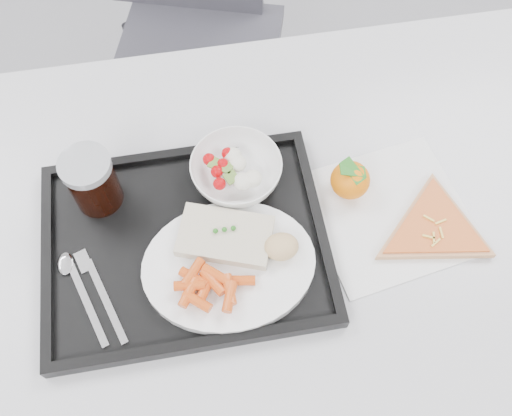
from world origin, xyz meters
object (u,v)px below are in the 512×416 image
(tray, at_px, (186,244))
(salad_bowl, at_px, (236,171))
(chair, at_px, (190,13))
(cola_glass, at_px, (92,181))
(dinner_plate, at_px, (229,265))
(pizza_slice, at_px, (434,228))
(tangerine, at_px, (350,180))
(table, at_px, (263,239))

(tray, bearing_deg, salad_bowl, 46.48)
(chair, xyz_separation_m, salad_bowl, (0.03, -0.65, 0.25))
(salad_bowl, height_order, cola_glass, cola_glass)
(tray, distance_m, dinner_plate, 0.08)
(cola_glass, xyz_separation_m, pizza_slice, (0.53, -0.15, -0.06))
(tray, distance_m, salad_bowl, 0.15)
(tray, relative_size, pizza_slice, 1.57)
(chair, relative_size, tangerine, 13.19)
(tray, distance_m, cola_glass, 0.18)
(cola_glass, bearing_deg, dinner_plate, -39.61)
(chair, height_order, pizza_slice, chair)
(tangerine, height_order, pizza_slice, tangerine)
(table, height_order, tray, tray)
(tangerine, distance_m, pizza_slice, 0.16)
(tangerine, xyz_separation_m, pizza_slice, (0.12, -0.10, -0.02))
(table, xyz_separation_m, pizza_slice, (0.27, -0.06, 0.08))
(cola_glass, xyz_separation_m, tangerine, (0.41, -0.05, -0.04))
(table, relative_size, chair, 1.29)
(dinner_plate, distance_m, tangerine, 0.25)
(pizza_slice, bearing_deg, tangerine, 140.66)
(salad_bowl, bearing_deg, pizza_slice, -25.62)
(dinner_plate, bearing_deg, tangerine, 26.94)
(tangerine, bearing_deg, salad_bowl, 165.56)
(cola_glass, distance_m, tangerine, 0.42)
(chair, bearing_deg, dinner_plate, -90.52)
(dinner_plate, relative_size, salad_bowl, 1.78)
(chair, distance_m, cola_glass, 0.73)
(table, relative_size, salad_bowl, 7.89)
(salad_bowl, bearing_deg, dinner_plate, -102.95)
(table, xyz_separation_m, tray, (-0.13, -0.02, 0.08))
(cola_glass, bearing_deg, salad_bowl, -0.23)
(dinner_plate, bearing_deg, chair, 89.48)
(cola_glass, relative_size, pizza_slice, 0.38)
(table, distance_m, cola_glass, 0.31)
(chair, relative_size, salad_bowl, 6.11)
(cola_glass, bearing_deg, tangerine, -6.65)
(chair, height_order, salad_bowl, chair)
(table, xyz_separation_m, salad_bowl, (-0.03, 0.08, 0.11))
(tangerine, bearing_deg, tray, -168.52)
(table, distance_m, dinner_plate, 0.14)
(chair, height_order, tangerine, chair)
(table, relative_size, tray, 2.67)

